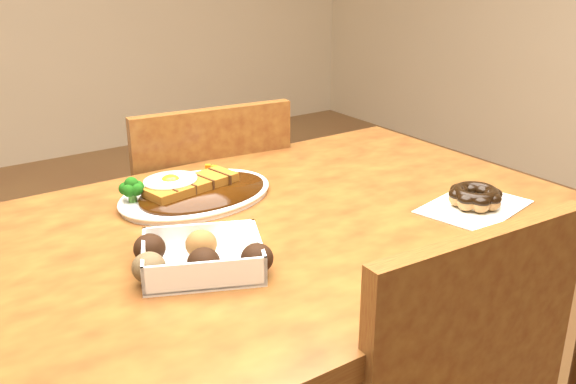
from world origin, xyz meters
TOP-DOWN VIEW (x-y plane):
  - table at (0.00, 0.00)m, footprint 1.20×0.80m
  - chair_far at (0.10, 0.54)m, footprint 0.47×0.47m
  - katsu_curry_plate at (-0.08, 0.20)m, footprint 0.34×0.27m
  - donut_box at (-0.21, -0.08)m, footprint 0.23×0.21m
  - pon_de_ring at (0.35, -0.16)m, footprint 0.24×0.19m

SIDE VIEW (x-z plane):
  - chair_far at x=0.10m, z-range 0.04..0.91m
  - table at x=0.00m, z-range 0.28..1.03m
  - katsu_curry_plate at x=-0.08m, z-range 0.73..0.80m
  - pon_de_ring at x=0.35m, z-range 0.75..0.79m
  - donut_box at x=-0.21m, z-range 0.75..0.80m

